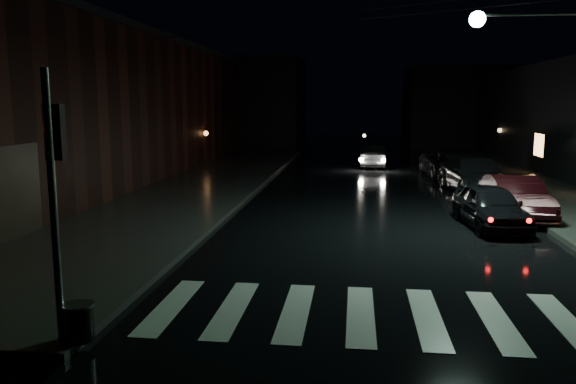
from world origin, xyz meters
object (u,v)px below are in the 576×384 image
(parked_car_d, at_px, (450,164))
(parked_car_b, at_px, (515,197))
(parked_car_c, at_px, (475,175))
(oncoming_car, at_px, (375,156))
(parked_car_a, at_px, (490,206))

(parked_car_d, bearing_deg, parked_car_b, -91.01)
(parked_car_b, height_order, parked_car_c, parked_car_c)
(oncoming_car, bearing_deg, parked_car_d, 135.84)
(parked_car_b, bearing_deg, oncoming_car, 104.56)
(parked_car_d, height_order, oncoming_car, parked_car_d)
(parked_car_b, distance_m, parked_car_c, 5.40)
(parked_car_a, xyz_separation_m, parked_car_c, (0.93, 6.99, 0.11))
(parked_car_a, height_order, parked_car_d, parked_car_d)
(parked_car_a, height_order, oncoming_car, parked_car_a)
(parked_car_c, distance_m, parked_car_d, 4.94)
(parked_car_c, bearing_deg, parked_car_d, 86.81)
(parked_car_a, height_order, parked_car_b, parked_car_b)
(parked_car_c, xyz_separation_m, oncoming_car, (-3.90, 9.36, -0.12))
(parked_car_d, bearing_deg, parked_car_c, -90.92)
(parked_car_b, distance_m, parked_car_d, 10.34)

